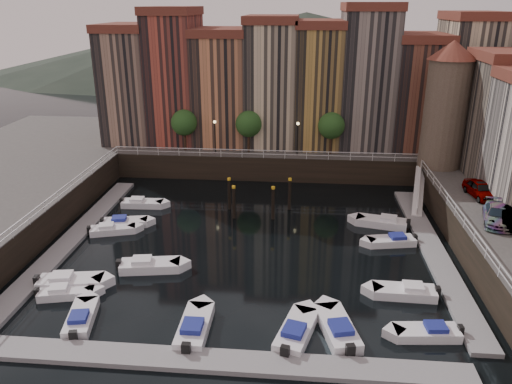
# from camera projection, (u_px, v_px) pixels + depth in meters

# --- Properties ---
(ground) EXTENTS (200.00, 200.00, 0.00)m
(ground) POSITION_uv_depth(u_px,v_px,m) (250.00, 239.00, 45.88)
(ground) COLOR black
(ground) RESTS_ON ground
(quay_far) EXTENTS (80.00, 20.00, 3.00)m
(quay_far) POSITION_uv_depth(u_px,v_px,m) (269.00, 148.00, 69.56)
(quay_far) COLOR black
(quay_far) RESTS_ON ground
(dock_left) EXTENTS (2.00, 28.00, 0.35)m
(dock_left) POSITION_uv_depth(u_px,v_px,m) (75.00, 235.00, 46.27)
(dock_left) COLOR gray
(dock_left) RESTS_ON ground
(dock_right) EXTENTS (2.00, 28.00, 0.35)m
(dock_right) POSITION_uv_depth(u_px,v_px,m) (433.00, 250.00, 43.51)
(dock_right) COLOR gray
(dock_right) RESTS_ON ground
(dock_near) EXTENTS (30.00, 2.00, 0.35)m
(dock_near) POSITION_uv_depth(u_px,v_px,m) (221.00, 362.00, 29.99)
(dock_near) COLOR gray
(dock_near) RESTS_ON ground
(mountains) EXTENTS (145.00, 100.00, 18.00)m
(mountains) POSITION_uv_depth(u_px,v_px,m) (294.00, 49.00, 145.34)
(mountains) COLOR #2D382D
(mountains) RESTS_ON ground
(far_terrace) EXTENTS (48.70, 10.30, 17.50)m
(far_terrace) POSITION_uv_depth(u_px,v_px,m) (294.00, 82.00, 63.60)
(far_terrace) COLOR #96745F
(far_terrace) RESTS_ON quay_far
(corner_tower) EXTENTS (5.20, 5.20, 13.80)m
(corner_tower) POSITION_uv_depth(u_px,v_px,m) (446.00, 103.00, 54.06)
(corner_tower) COLOR #6B5B4C
(corner_tower) RESTS_ON quay_right
(promenade_trees) EXTENTS (21.20, 3.20, 5.20)m
(promenade_trees) POSITION_uv_depth(u_px,v_px,m) (254.00, 124.00, 60.61)
(promenade_trees) COLOR black
(promenade_trees) RESTS_ON quay_far
(street_lamps) EXTENTS (10.36, 0.36, 4.18)m
(street_lamps) POSITION_uv_depth(u_px,v_px,m) (256.00, 132.00, 59.89)
(street_lamps) COLOR black
(street_lamps) RESTS_ON quay_far
(railings) EXTENTS (36.08, 34.04, 0.52)m
(railings) POSITION_uv_depth(u_px,v_px,m) (255.00, 183.00, 49.09)
(railings) COLOR white
(railings) RESTS_ON ground
(gangway) EXTENTS (2.78, 8.32, 3.73)m
(gangway) POSITION_uv_depth(u_px,v_px,m) (419.00, 188.00, 53.06)
(gangway) COLOR white
(gangway) RESTS_ON ground
(mooring_pilings) EXTENTS (6.65, 3.14, 3.78)m
(mooring_pilings) POSITION_uv_depth(u_px,v_px,m) (256.00, 199.00, 50.92)
(mooring_pilings) COLOR black
(mooring_pilings) RESTS_ON ground
(boat_left_0) EXTENTS (4.35, 2.41, 0.97)m
(boat_left_0) POSITION_uv_depth(u_px,v_px,m) (65.00, 292.00, 36.88)
(boat_left_0) COLOR white
(boat_left_0) RESTS_ON ground
(boat_left_1) EXTENTS (5.26, 2.62, 1.18)m
(boat_left_1) POSITION_uv_depth(u_px,v_px,m) (69.00, 282.00, 38.15)
(boat_left_1) COLOR white
(boat_left_1) RESTS_ON ground
(boat_left_2) EXTENTS (4.51, 2.74, 1.01)m
(boat_left_2) POSITION_uv_depth(u_px,v_px,m) (112.00, 230.00, 47.10)
(boat_left_2) COLOR white
(boat_left_2) RESTS_ON ground
(boat_left_3) EXTENTS (4.59, 2.43, 1.03)m
(boat_left_3) POSITION_uv_depth(u_px,v_px,m) (124.00, 222.00, 48.64)
(boat_left_3) COLOR white
(boat_left_3) RESTS_ON ground
(boat_left_4) EXTENTS (4.63, 1.85, 1.06)m
(boat_left_4) POSITION_uv_depth(u_px,v_px,m) (142.00, 203.00, 53.21)
(boat_left_4) COLOR white
(boat_left_4) RESTS_ON ground
(boat_right_0) EXTENTS (4.53, 2.00, 1.02)m
(boat_right_0) POSITION_uv_depth(u_px,v_px,m) (428.00, 332.00, 32.37)
(boat_right_0) COLOR white
(boat_right_0) RESTS_ON ground
(boat_right_1) EXTENTS (4.89, 1.91, 1.12)m
(boat_right_1) POSITION_uv_depth(u_px,v_px,m) (406.00, 292.00, 36.88)
(boat_right_1) COLOR white
(boat_right_1) RESTS_ON ground
(boat_right_2) EXTENTS (4.59, 2.41, 1.03)m
(boat_right_2) POSITION_uv_depth(u_px,v_px,m) (392.00, 241.00, 44.84)
(boat_right_2) COLOR white
(boat_right_2) RESTS_ON ground
(boat_right_3) EXTENTS (5.22, 2.88, 1.17)m
(boat_right_3) POSITION_uv_depth(u_px,v_px,m) (383.00, 222.00, 48.53)
(boat_right_3) COLOR white
(boat_right_3) RESTS_ON ground
(boat_near_0) EXTENTS (2.47, 4.70, 1.05)m
(boat_near_0) POSITION_uv_depth(u_px,v_px,m) (81.00, 318.00, 33.81)
(boat_near_0) COLOR white
(boat_near_0) RESTS_ON ground
(boat_near_1) EXTENTS (1.90, 5.17, 1.19)m
(boat_near_1) POSITION_uv_depth(u_px,v_px,m) (194.00, 328.00, 32.77)
(boat_near_1) COLOR white
(boat_near_1) RESTS_ON ground
(boat_near_2) EXTENTS (3.08, 5.26, 1.18)m
(boat_near_2) POSITION_uv_depth(u_px,v_px,m) (296.00, 332.00, 32.36)
(boat_near_2) COLOR white
(boat_near_2) RESTS_ON ground
(boat_near_3) EXTENTS (3.04, 5.39, 1.21)m
(boat_near_3) POSITION_uv_depth(u_px,v_px,m) (338.00, 329.00, 32.64)
(boat_near_3) COLOR white
(boat_near_3) RESTS_ON ground
(car_a) EXTENTS (2.50, 4.76, 1.54)m
(car_a) POSITION_uv_depth(u_px,v_px,m) (480.00, 190.00, 47.21)
(car_a) COLOR gray
(car_a) RESTS_ON quay_right
(car_b) EXTENTS (2.70, 4.65, 1.45)m
(car_b) POSITION_uv_depth(u_px,v_px,m) (510.00, 218.00, 41.21)
(car_b) COLOR gray
(car_b) RESTS_ON quay_right
(car_c) EXTENTS (3.31, 5.42, 1.47)m
(car_c) POSITION_uv_depth(u_px,v_px,m) (497.00, 216.00, 41.64)
(car_c) COLOR gray
(car_c) RESTS_ON quay_right
(boat_extra_633) EXTENTS (5.22, 2.62, 1.17)m
(boat_extra_633) POSITION_uv_depth(u_px,v_px,m) (149.00, 265.00, 40.54)
(boat_extra_633) COLOR white
(boat_extra_633) RESTS_ON ground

